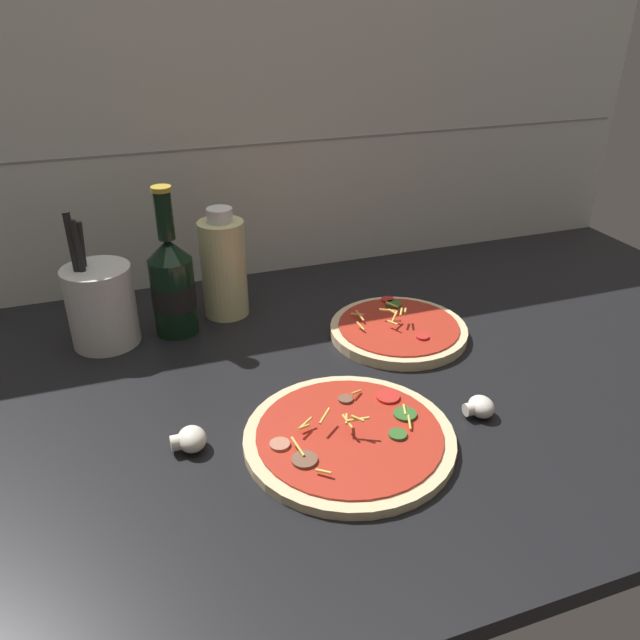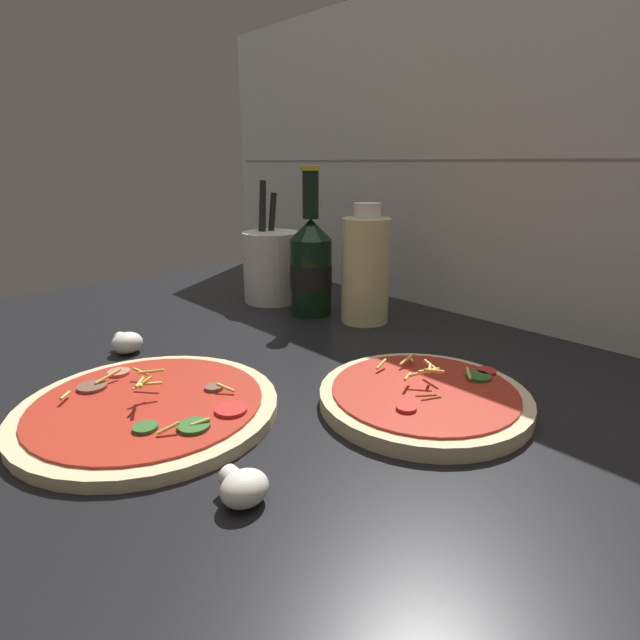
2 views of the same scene
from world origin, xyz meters
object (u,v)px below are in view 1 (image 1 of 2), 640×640
(pizza_far, at_px, (398,330))
(mushroom_left, at_px, (480,407))
(mushroom_right, at_px, (190,439))
(oil_bottle, at_px, (224,267))
(utensil_crock, at_px, (101,304))
(pizza_near, at_px, (349,437))
(beer_bottle, at_px, (173,284))

(pizza_far, relative_size, mushroom_left, 5.48)
(pizza_far, xyz_separation_m, mushroom_left, (0.01, -0.25, 0.00))
(mushroom_left, xyz_separation_m, mushroom_right, (-0.40, 0.06, 0.00))
(oil_bottle, distance_m, utensil_crock, 0.23)
(pizza_near, relative_size, mushroom_left, 6.51)
(pizza_near, height_order, mushroom_left, pizza_near)
(beer_bottle, relative_size, mushroom_left, 6.00)
(mushroom_left, bearing_deg, mushroom_right, 170.90)
(pizza_near, height_order, beer_bottle, beer_bottle)
(mushroom_left, height_order, utensil_crock, utensil_crock)
(pizza_near, xyz_separation_m, beer_bottle, (-0.17, 0.39, 0.08))
(pizza_far, bearing_deg, pizza_near, -128.05)
(pizza_near, xyz_separation_m, utensil_crock, (-0.30, 0.40, 0.06))
(beer_bottle, height_order, utensil_crock, beer_bottle)
(pizza_near, height_order, mushroom_right, pizza_near)
(pizza_far, bearing_deg, mushroom_left, -88.63)
(mushroom_left, relative_size, mushroom_right, 0.93)
(pizza_near, bearing_deg, mushroom_left, -2.05)
(mushroom_left, distance_m, mushroom_right, 0.41)
(pizza_far, xyz_separation_m, utensil_crock, (-0.49, 0.15, 0.06))
(pizza_near, relative_size, pizza_far, 1.19)
(utensil_crock, bearing_deg, mushroom_left, -39.07)
(pizza_near, distance_m, utensil_crock, 0.50)
(oil_bottle, height_order, mushroom_left, oil_bottle)
(pizza_near, xyz_separation_m, mushroom_right, (-0.21, 0.06, 0.01))
(pizza_near, height_order, pizza_far, pizza_far)
(beer_bottle, height_order, mushroom_left, beer_bottle)
(pizza_near, relative_size, oil_bottle, 1.40)
(utensil_crock, bearing_deg, pizza_near, -53.13)
(oil_bottle, bearing_deg, beer_bottle, -157.88)
(mushroom_right, height_order, utensil_crock, utensil_crock)
(mushroom_right, distance_m, utensil_crock, 0.35)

